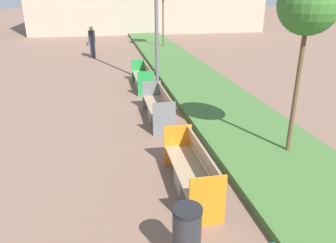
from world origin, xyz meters
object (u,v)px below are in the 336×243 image
at_px(bench_orange_frame, 192,173).
at_px(sapling_tree_near, 309,5).
at_px(litter_bin, 187,238).
at_px(pedestrian_walking, 92,42).
at_px(bench_grey_frame, 159,109).
at_px(bench_green_frame, 143,79).

bearing_deg(bench_orange_frame, sapling_tree_near, 19.48).
bearing_deg(litter_bin, pedestrian_walking, 95.26).
xyz_separation_m(bench_orange_frame, bench_grey_frame, (0.00, 3.86, 0.00)).
bearing_deg(bench_orange_frame, bench_grey_frame, 89.99).
bearing_deg(bench_grey_frame, bench_orange_frame, -90.01).
bearing_deg(pedestrian_walking, bench_orange_frame, -81.83).
height_order(sapling_tree_near, pedestrian_walking, sapling_tree_near).
distance_m(bench_green_frame, sapling_tree_near, 7.77).
height_order(bench_orange_frame, pedestrian_walking, pedestrian_walking).
bearing_deg(bench_green_frame, bench_grey_frame, -90.01).
bearing_deg(litter_bin, bench_orange_frame, 72.64).
xyz_separation_m(bench_grey_frame, bench_green_frame, (0.00, 3.72, 0.00)).
distance_m(bench_green_frame, litter_bin, 9.47).
distance_m(litter_bin, pedestrian_walking, 16.63).
bearing_deg(bench_grey_frame, litter_bin, -95.83).
xyz_separation_m(bench_orange_frame, sapling_tree_near, (2.59, 0.92, 3.04)).
relative_size(bench_orange_frame, bench_green_frame, 0.94).
height_order(bench_orange_frame, bench_grey_frame, same).
relative_size(bench_orange_frame, sapling_tree_near, 0.54).
bearing_deg(bench_orange_frame, bench_green_frame, 89.99).
height_order(bench_green_frame, litter_bin, litter_bin).
relative_size(bench_grey_frame, pedestrian_walking, 1.27).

